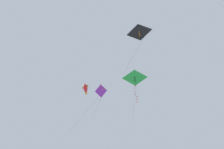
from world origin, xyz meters
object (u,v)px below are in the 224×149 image
at_px(kite_fish_highest, 85,88).
at_px(kite_delta_near_left, 139,33).
at_px(kite_delta_far_centre, 135,78).
at_px(kite_diamond_mid_left, 101,91).

relative_size(kite_fish_highest, kite_delta_near_left, 1.24).
bearing_deg(kite_delta_near_left, kite_delta_far_centre, 155.53).
xyz_separation_m(kite_diamond_mid_left, kite_fish_highest, (1.44, 3.30, -0.93)).
xyz_separation_m(kite_diamond_mid_left, kite_delta_near_left, (-8.72, 11.29, 1.35)).
height_order(kite_diamond_mid_left, kite_fish_highest, kite_diamond_mid_left).
bearing_deg(kite_diamond_mid_left, kite_fish_highest, -130.38).
xyz_separation_m(kite_delta_far_centre, kite_delta_near_left, (-0.98, 0.52, 6.17)).
distance_m(kite_fish_highest, kite_delta_near_left, 13.12).
xyz_separation_m(kite_fish_highest, kite_delta_near_left, (-10.16, 7.98, 2.28)).
relative_size(kite_delta_far_centre, kite_fish_highest, 0.62).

